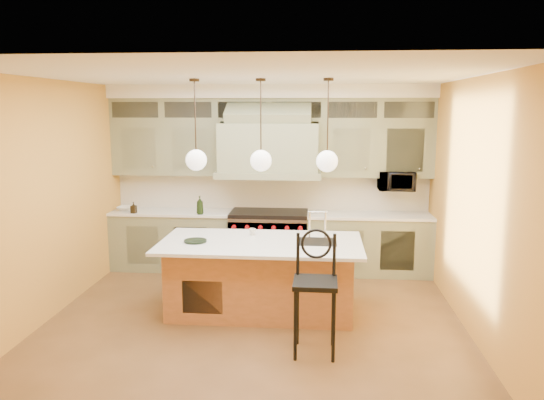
# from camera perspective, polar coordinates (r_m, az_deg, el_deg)

# --- Properties ---
(floor) EXTENTS (5.00, 5.00, 0.00)m
(floor) POSITION_cam_1_polar(r_m,az_deg,el_deg) (6.50, -2.07, -13.24)
(floor) COLOR brown
(floor) RESTS_ON ground
(ceiling) EXTENTS (5.00, 5.00, 0.00)m
(ceiling) POSITION_cam_1_polar(r_m,az_deg,el_deg) (5.99, -2.25, 13.20)
(ceiling) COLOR white
(ceiling) RESTS_ON wall_back
(wall_back) EXTENTS (5.00, 0.00, 5.00)m
(wall_back) POSITION_cam_1_polar(r_m,az_deg,el_deg) (8.54, -0.10, 2.46)
(wall_back) COLOR gold
(wall_back) RESTS_ON ground
(wall_front) EXTENTS (5.00, 0.00, 5.00)m
(wall_front) POSITION_cam_1_polar(r_m,az_deg,el_deg) (3.68, -6.98, -7.58)
(wall_front) COLOR gold
(wall_front) RESTS_ON ground
(wall_left) EXTENTS (0.00, 5.00, 5.00)m
(wall_left) POSITION_cam_1_polar(r_m,az_deg,el_deg) (6.85, -23.39, -0.19)
(wall_left) COLOR gold
(wall_left) RESTS_ON ground
(wall_right) EXTENTS (0.00, 5.00, 5.00)m
(wall_right) POSITION_cam_1_polar(r_m,az_deg,el_deg) (6.29, 21.09, -0.88)
(wall_right) COLOR gold
(wall_right) RESTS_ON ground
(back_cabinetry) EXTENTS (5.00, 0.77, 2.90)m
(back_cabinetry) POSITION_cam_1_polar(r_m,az_deg,el_deg) (8.28, -0.26, 2.08)
(back_cabinetry) COLOR gray
(back_cabinetry) RESTS_ON floor
(range) EXTENTS (1.20, 0.74, 0.96)m
(range) POSITION_cam_1_polar(r_m,az_deg,el_deg) (8.37, -0.31, -4.42)
(range) COLOR silver
(range) RESTS_ON floor
(kitchen_island) EXTENTS (2.50, 1.33, 1.35)m
(kitchen_island) POSITION_cam_1_polar(r_m,az_deg,el_deg) (6.75, -1.11, -8.09)
(kitchen_island) COLOR #965E35
(kitchen_island) RESTS_ON floor
(counter_stool) EXTENTS (0.46, 0.46, 1.30)m
(counter_stool) POSITION_cam_1_polar(r_m,az_deg,el_deg) (5.60, 4.69, -8.96)
(counter_stool) COLOR black
(counter_stool) RESTS_ON floor
(microwave) EXTENTS (0.54, 0.37, 0.30)m
(microwave) POSITION_cam_1_polar(r_m,az_deg,el_deg) (8.35, 13.22, 2.02)
(microwave) COLOR black
(microwave) RESTS_ON back_cabinetry
(oil_bottle_a) EXTENTS (0.12, 0.12, 0.28)m
(oil_bottle_a) POSITION_cam_1_polar(r_m,az_deg,el_deg) (8.19, -7.76, -0.56)
(oil_bottle_a) COLOR black
(oil_bottle_a) RESTS_ON back_cabinetry
(oil_bottle_b) EXTENTS (0.09, 0.09, 0.17)m
(oil_bottle_b) POSITION_cam_1_polar(r_m,az_deg,el_deg) (8.49, -14.66, -0.80)
(oil_bottle_b) COLOR black
(oil_bottle_b) RESTS_ON back_cabinetry
(fruit_bowl) EXTENTS (0.27, 0.27, 0.06)m
(fruit_bowl) POSITION_cam_1_polar(r_m,az_deg,el_deg) (8.76, -15.49, -0.89)
(fruit_bowl) COLOR silver
(fruit_bowl) RESTS_ON back_cabinetry
(cup) EXTENTS (0.10, 0.10, 0.08)m
(cup) POSITION_cam_1_polar(r_m,az_deg,el_deg) (6.90, -2.13, -3.45)
(cup) COLOR silver
(cup) RESTS_ON kitchen_island
(pendant_left) EXTENTS (0.26, 0.26, 1.11)m
(pendant_left) POSITION_cam_1_polar(r_m,az_deg,el_deg) (6.58, -8.16, 4.53)
(pendant_left) COLOR #2D2319
(pendant_left) RESTS_ON ceiling
(pendant_center) EXTENTS (0.26, 0.26, 1.11)m
(pendant_center) POSITION_cam_1_polar(r_m,az_deg,el_deg) (6.45, -1.20, 4.52)
(pendant_center) COLOR #2D2319
(pendant_center) RESTS_ON ceiling
(pendant_right) EXTENTS (0.26, 0.26, 1.11)m
(pendant_right) POSITION_cam_1_polar(r_m,az_deg,el_deg) (6.41, 5.95, 4.44)
(pendant_right) COLOR #2D2319
(pendant_right) RESTS_ON ceiling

